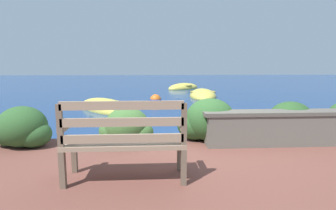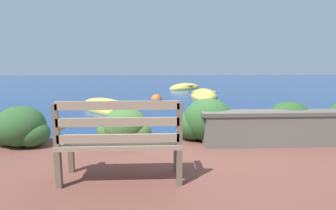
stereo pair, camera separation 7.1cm
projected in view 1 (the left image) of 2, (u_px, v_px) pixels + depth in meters
The scene contains 11 objects.
ground_plane at pixel (195, 148), 4.84m from camera, with size 80.00×80.00×0.00m.
park_bench at pixel (125, 139), 2.89m from camera, with size 1.35×0.48×0.93m.
stone_wall at pixel (277, 128), 4.28m from camera, with size 2.46×0.39×0.56m.
hedge_clump_far_left at pixel (22, 129), 4.17m from camera, with size 0.96×0.69×0.65m.
hedge_clump_left at pixel (126, 128), 4.31m from camera, with size 0.91×0.65×0.62m.
hedge_clump_centre at pixel (209, 122), 4.53m from camera, with size 1.08×0.78×0.73m.
hedge_clump_right at pixel (289, 123), 4.60m from camera, with size 0.99×0.71×0.67m.
rowboat_nearest at pixel (105, 108), 9.09m from camera, with size 2.79×3.25×0.67m.
rowboat_mid at pixel (203, 96), 12.93m from camera, with size 1.62×3.30×0.68m.
rowboat_far at pixel (183, 88), 17.44m from camera, with size 2.70×2.62×0.67m.
mooring_buoy at pixel (156, 100), 11.11m from camera, with size 0.52×0.52×0.47m.
Camera 1 is at (-0.78, -4.63, 1.50)m, focal length 28.00 mm.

